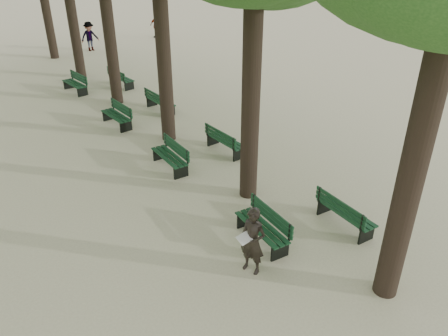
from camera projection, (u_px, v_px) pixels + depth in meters
ground at (275, 267)px, 10.50m from camera, size 120.00×120.00×0.00m
bench_left_0 at (262, 233)px, 11.26m from camera, size 0.71×1.84×0.92m
bench_left_1 at (170, 161)px, 14.76m from camera, size 0.63×1.82×0.92m
bench_left_2 at (117, 119)px, 18.01m from camera, size 0.69×1.83×0.92m
bench_left_3 at (75, 87)px, 21.74m from camera, size 0.77×1.85×0.92m
bench_right_0 at (345, 218)px, 11.84m from camera, size 0.69×1.83×0.92m
bench_right_1 at (226, 145)px, 15.85m from camera, size 0.64×1.82×0.92m
bench_right_2 at (161, 105)px, 19.48m from camera, size 0.64×1.82×0.92m
bench_right_3 at (121, 81)px, 22.56m from camera, size 0.75×1.85×0.92m
man_with_map at (253, 241)px, 10.01m from camera, size 0.72×0.77×1.72m
pedestrian_b at (90, 36)px, 29.00m from camera, size 1.24×0.48×1.88m
pedestrian_c at (156, 26)px, 32.64m from camera, size 0.75×1.06×1.73m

